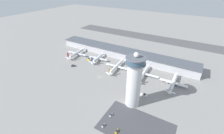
{
  "coord_description": "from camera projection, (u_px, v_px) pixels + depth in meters",
  "views": [
    {
      "loc": [
        98.81,
        -135.62,
        113.49
      ],
      "look_at": [
        7.24,
        22.13,
        6.48
      ],
      "focal_mm": 24.0,
      "sensor_mm": 36.0,
      "label": 1
    }
  ],
  "objects": [
    {
      "name": "service_truck_catering",
      "position": [
        89.0,
        60.0,
        242.79
      ],
      "size": [
        6.76,
        4.47,
        3.08
      ],
      "color": "black",
      "rests_on": "ground"
    },
    {
      "name": "parking_lot_surface",
      "position": [
        136.0,
        127.0,
        133.34
      ],
      "size": [
        64.0,
        40.0,
        0.01
      ],
      "primitive_type": "cube",
      "color": "#424247",
      "rests_on": "ground"
    },
    {
      "name": "airplane_gate_echo",
      "position": [
        173.0,
        83.0,
        183.34
      ],
      "size": [
        33.66,
        42.88,
        13.81
      ],
      "color": "white",
      "rests_on": "ground"
    },
    {
      "name": "airplane_gate_alpha",
      "position": [
        77.0,
        53.0,
        255.35
      ],
      "size": [
        37.23,
        43.14,
        13.58
      ],
      "color": "silver",
      "rests_on": "ground"
    },
    {
      "name": "car_green_van",
      "position": [
        111.0,
        115.0,
        144.32
      ],
      "size": [
        1.81,
        4.25,
        1.5
      ],
      "color": "black",
      "rests_on": "ground"
    },
    {
      "name": "airplane_gate_bravo",
      "position": [
        98.0,
        58.0,
        240.51
      ],
      "size": [
        33.19,
        35.62,
        13.15
      ],
      "color": "silver",
      "rests_on": "ground"
    },
    {
      "name": "service_truck_baggage",
      "position": [
        144.0,
        95.0,
        168.44
      ],
      "size": [
        8.32,
        2.92,
        3.02
      ],
      "color": "black",
      "rests_on": "ground"
    },
    {
      "name": "control_tower",
      "position": [
        134.0,
        81.0,
        143.71
      ],
      "size": [
        18.67,
        18.67,
        59.37
      ],
      "color": "silver",
      "rests_on": "ground"
    },
    {
      "name": "service_truck_fuel",
      "position": [
        73.0,
        66.0,
        225.26
      ],
      "size": [
        6.69,
        5.55,
        3.11
      ],
      "color": "black",
      "rests_on": "ground"
    },
    {
      "name": "airplane_gate_delta",
      "position": [
        144.0,
        74.0,
        201.67
      ],
      "size": [
        40.83,
        45.51,
        11.06
      ],
      "color": "white",
      "rests_on": "ground"
    },
    {
      "name": "car_black_suv",
      "position": [
        117.0,
        131.0,
        128.77
      ],
      "size": [
        1.92,
        4.71,
        1.56
      ],
      "color": "black",
      "rests_on": "ground"
    },
    {
      "name": "car_yellow_taxi",
      "position": [
        103.0,
        125.0,
        133.84
      ],
      "size": [
        1.95,
        4.07,
        1.46
      ],
      "color": "black",
      "rests_on": "ground"
    },
    {
      "name": "airplane_gate_charlie",
      "position": [
        116.0,
        66.0,
        217.78
      ],
      "size": [
        34.96,
        45.53,
        11.96
      ],
      "color": "white",
      "rests_on": "ground"
    },
    {
      "name": "ground_plane",
      "position": [
        99.0,
        77.0,
        201.38
      ],
      "size": [
        1000.0,
        1000.0,
        0.0
      ],
      "primitive_type": "plane",
      "color": "gray"
    },
    {
      "name": "terminal_building",
      "position": [
        123.0,
        53.0,
        250.11
      ],
      "size": [
        235.48,
        25.0,
        13.6
      ],
      "color": "#B2B2B7",
      "rests_on": "ground"
    },
    {
      "name": "runway_strip",
      "position": [
        146.0,
        37.0,
        342.18
      ],
      "size": [
        353.21,
        44.0,
        0.01
      ],
      "primitive_type": "cube",
      "color": "#515154",
      "rests_on": "ground"
    }
  ]
}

